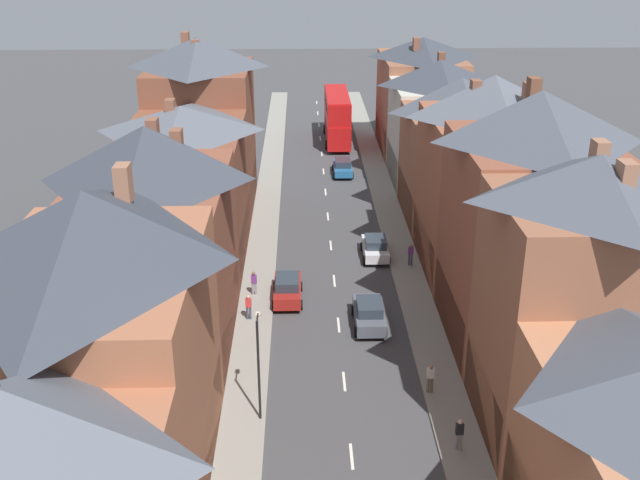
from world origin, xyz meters
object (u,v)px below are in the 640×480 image
Objects in this scene: pedestrian_near_right at (459,433)px; pedestrian_far_left at (254,282)px; car_parked_right_a at (288,288)px; pedestrian_mid_right at (249,306)px; car_near_silver at (369,313)px; car_mid_black at (343,167)px; pedestrian_far_right at (411,253)px; street_lamp at (259,362)px; double_decker_bus_lead at (337,116)px; pedestrian_mid_left at (430,377)px; car_parked_left_a at (375,247)px.

pedestrian_near_right and pedestrian_far_left have the same top height.
car_parked_right_a is 3.52m from pedestrian_mid_right.
car_near_silver is 2.59× the size of pedestrian_near_right.
car_mid_black is 2.56× the size of pedestrian_mid_right.
pedestrian_near_right is 16.12m from pedestrian_mid_right.
pedestrian_far_left is 1.00× the size of pedestrian_far_right.
pedestrian_near_right is at bearing -16.39° from street_lamp.
pedestrian_far_right is (8.51, 4.80, 0.19)m from car_parked_right_a.
pedestrian_far_right is at bearing 29.42° from car_parked_right_a.
pedestrian_mid_left is at bearing -86.99° from double_decker_bus_lead.
pedestrian_far_left is 13.18m from street_lamp.
pedestrian_near_right is (3.08, -11.65, 0.20)m from car_near_silver.
car_mid_black is 36.21m from pedestrian_mid_left.
car_near_silver is at bearing 104.80° from pedestrian_near_right.
pedestrian_near_right is 1.00× the size of pedestrian_mid_right.
pedestrian_near_right is 1.00× the size of pedestrian_far_left.
street_lamp is (-6.05, -8.97, 2.41)m from car_near_silver.
pedestrian_mid_right is 0.29× the size of street_lamp.
double_decker_bus_lead reaches higher than car_near_silver.
pedestrian_near_right is 1.00× the size of pedestrian_mid_left.
street_lamp is at bearing -85.54° from pedestrian_far_left.
car_near_silver is 11.08m from street_lamp.
car_near_silver is at bearing 109.46° from pedestrian_mid_left.
pedestrian_near_right reaches higher than car_mid_black.
car_near_silver is 7.25m from pedestrian_mid_right.
car_parked_left_a is 2.41× the size of pedestrian_mid_left.
pedestrian_mid_right is at bearing 174.00° from car_near_silver.
car_mid_black is 29.17m from pedestrian_mid_right.
double_decker_bus_lead is at bearing 82.55° from car_parked_right_a.
pedestrian_far_right is at bearing 60.65° from street_lamp.
car_near_silver is 2.59× the size of pedestrian_far_right.
double_decker_bus_lead is 6.71× the size of pedestrian_far_left.
pedestrian_far_left reaches higher than car_near_silver.
car_mid_black is (-1.30, 19.15, -0.01)m from car_parked_left_a.
pedestrian_far_left is at bearing 130.80° from pedestrian_mid_left.
car_parked_right_a is 1.01× the size of car_mid_black.
car_parked_left_a is at bearing 68.68° from street_lamp.
double_decker_bus_lead reaches higher than car_parked_left_a.
pedestrian_mid_right is at bearing 96.79° from street_lamp.
double_decker_bus_lead is 50.14m from street_lamp.
street_lamp reaches higher than double_decker_bus_lead.
double_decker_bus_lead reaches higher than pedestrian_far_left.
pedestrian_far_right is at bearing 34.56° from pedestrian_mid_right.
pedestrian_near_right and pedestrian_mid_left have the same top height.
car_parked_right_a is at bearing -97.45° from double_decker_bus_lead.
car_parked_left_a is at bearing 82.49° from car_near_silver.
pedestrian_near_right is at bearing -75.20° from car_near_silver.
pedestrian_mid_right is (-7.21, 0.76, 0.20)m from car_near_silver.
pedestrian_mid_right is at bearing -131.04° from car_parked_right_a.
car_mid_black is 2.56× the size of pedestrian_near_right.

